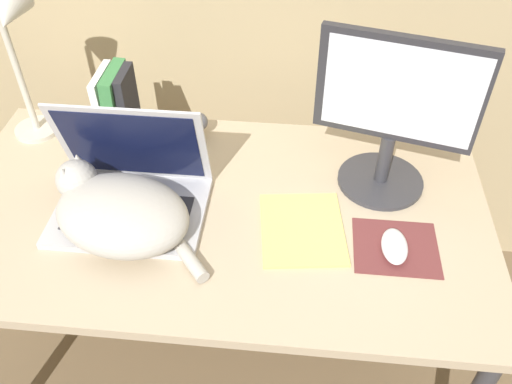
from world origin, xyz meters
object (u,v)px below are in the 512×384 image
Objects in this scene: external_monitor at (394,113)px; desk_lamp at (14,41)px; laptop at (131,191)px; cat at (119,211)px; book_row at (117,106)px; notepad at (302,229)px; computer_mouse at (394,246)px; webcam at (199,122)px.

external_monitor is 0.99m from desk_lamp.
laptop reaches higher than cat.
book_row reaches higher than notepad.
computer_mouse is at bearing -12.51° from notepad.
book_row is 0.24m from webcam.
desk_lamp is at bearing -173.31° from webcam.
cat is 5.34× the size of webcam.
external_monitor is at bearing 20.84° from cat.
laptop is 0.50m from desk_lamp.
laptop is at bearing 172.31° from computer_mouse.
external_monitor is 0.36m from notepad.
notepad is (0.44, 0.05, -0.06)m from cat.
desk_lamp is 0.53m from webcam.
cat is 0.99× the size of external_monitor.
external_monitor reaches higher than cat.
laptop reaches higher than computer_mouse.
book_row is (-0.11, 0.29, 0.06)m from laptop.
laptop is 0.66m from computer_mouse.
computer_mouse is 0.42× the size of notepad.
webcam is (0.12, 0.31, -0.00)m from laptop.
desk_lamp reaches higher than laptop.
webcam is at bearing 143.13° from computer_mouse.
desk_lamp is 5.86× the size of webcam.
external_monitor is (0.64, 0.16, 0.17)m from laptop.
webcam is (0.46, 0.05, -0.26)m from desk_lamp.
computer_mouse is at bearing -26.22° from book_row.
computer_mouse is at bearing -19.38° from desk_lamp.
cat is 0.66m from computer_mouse.
laptop is at bearing 87.70° from cat.
desk_lamp is (-0.34, 0.26, 0.26)m from laptop.
desk_lamp is at bearing 160.62° from computer_mouse.
book_row is (-0.11, 0.37, 0.04)m from cat.
webcam is at bearing 6.69° from desk_lamp.
laptop is at bearing -37.58° from desk_lamp.
webcam is at bearing 6.76° from book_row.
desk_lamp is 0.89m from notepad.
notepad is 3.37× the size of webcam.
laptop is 0.81× the size of desk_lamp.
cat is at bearing -92.30° from laptop.
computer_mouse is (0.66, -0.00, -0.05)m from cat.
cat is at bearing -45.98° from desk_lamp.
webcam is (0.23, 0.03, -0.06)m from book_row.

